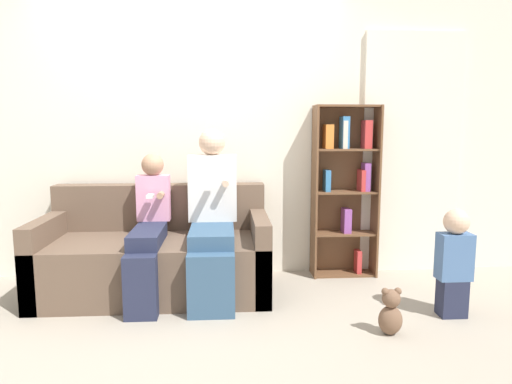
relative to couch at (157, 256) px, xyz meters
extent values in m
plane|color=#9E9384|center=(0.27, -0.54, -0.29)|extent=(14.00, 14.00, 0.00)
cube|color=silver|center=(0.27, 0.48, 0.98)|extent=(10.00, 0.06, 2.55)
cube|color=silver|center=(2.24, 0.43, 0.79)|extent=(0.90, 0.04, 2.15)
cube|color=brown|center=(0.00, -0.13, -0.07)|extent=(1.78, 0.70, 0.45)
cube|color=brown|center=(0.00, 0.31, 0.13)|extent=(1.78, 0.18, 0.84)
cube|color=brown|center=(-0.83, -0.13, 0.02)|extent=(0.12, 0.70, 0.63)
cube|color=brown|center=(0.83, -0.13, 0.02)|extent=(0.12, 0.70, 0.63)
cube|color=#335170|center=(0.45, -0.54, -0.07)|extent=(0.33, 0.12, 0.45)
cube|color=#335170|center=(0.45, -0.23, 0.21)|extent=(0.33, 0.51, 0.11)
cube|color=white|center=(0.45, 0.11, 0.54)|extent=(0.39, 0.18, 0.54)
sphere|color=beige|center=(0.45, 0.11, 0.91)|extent=(0.21, 0.21, 0.21)
cylinder|color=beige|center=(0.56, -0.02, 0.59)|extent=(0.05, 0.10, 0.05)
cube|color=white|center=(0.45, -0.07, 0.59)|extent=(0.05, 0.12, 0.02)
cube|color=#232842|center=(-0.03, -0.54, -0.07)|extent=(0.23, 0.12, 0.45)
cube|color=#232842|center=(-0.03, -0.20, 0.21)|extent=(0.23, 0.56, 0.11)
cube|color=#E599BC|center=(-0.03, 0.14, 0.45)|extent=(0.27, 0.12, 0.37)
sphere|color=tan|center=(-0.03, 0.14, 0.73)|extent=(0.18, 0.18, 0.18)
cylinder|color=tan|center=(0.04, 0.03, 0.49)|extent=(0.05, 0.10, 0.05)
cube|color=white|center=(-0.03, -0.02, 0.49)|extent=(0.05, 0.12, 0.02)
cube|color=#232842|center=(2.14, -0.63, -0.16)|extent=(0.18, 0.14, 0.27)
cube|color=#476B9E|center=(2.14, -0.63, 0.14)|extent=(0.23, 0.14, 0.33)
sphere|color=beige|center=(2.14, -0.63, 0.39)|extent=(0.18, 0.18, 0.18)
cube|color=brown|center=(1.34, 0.32, 0.46)|extent=(0.02, 0.24, 1.51)
cube|color=brown|center=(1.88, 0.32, 0.46)|extent=(0.02, 0.24, 1.51)
cube|color=brown|center=(1.61, 0.43, 0.46)|extent=(0.57, 0.02, 1.51)
cube|color=brown|center=(1.61, 0.32, -0.28)|extent=(0.53, 0.20, 0.02)
cube|color=brown|center=(1.61, 0.32, 0.09)|extent=(0.53, 0.20, 0.02)
cube|color=brown|center=(1.61, 0.32, 0.46)|extent=(0.53, 0.20, 0.02)
cube|color=brown|center=(1.61, 0.32, 0.84)|extent=(0.53, 0.20, 0.02)
cube|color=brown|center=(1.61, 0.32, 1.21)|extent=(0.53, 0.20, 0.02)
cube|color=beige|center=(1.58, 0.32, 0.97)|extent=(0.04, 0.15, 0.24)
cube|color=#C63838|center=(1.79, 0.32, 0.97)|extent=(0.07, 0.13, 0.24)
cube|color=#934CA3|center=(1.63, 0.32, 0.21)|extent=(0.06, 0.14, 0.21)
cube|color=teal|center=(1.59, 0.32, 0.98)|extent=(0.06, 0.14, 0.28)
cube|color=#934CA3|center=(1.79, 0.32, 0.60)|extent=(0.05, 0.13, 0.25)
cube|color=orange|center=(1.45, 0.32, 0.95)|extent=(0.07, 0.14, 0.21)
cube|color=#C63838|center=(1.75, 0.32, -0.17)|extent=(0.04, 0.11, 0.20)
cube|color=#C63838|center=(1.75, 0.32, 0.57)|extent=(0.04, 0.15, 0.19)
cube|color=teal|center=(1.45, 0.32, 0.57)|extent=(0.05, 0.13, 0.19)
ellipsoid|color=brown|center=(1.61, -0.89, -0.20)|extent=(0.15, 0.13, 0.19)
sphere|color=brown|center=(1.61, -0.89, -0.05)|extent=(0.12, 0.12, 0.12)
sphere|color=brown|center=(1.56, -0.89, 0.00)|extent=(0.05, 0.05, 0.05)
sphere|color=brown|center=(1.65, -0.89, 0.00)|extent=(0.05, 0.05, 0.05)
camera|label=1|loc=(0.56, -3.61, 1.02)|focal=32.00mm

